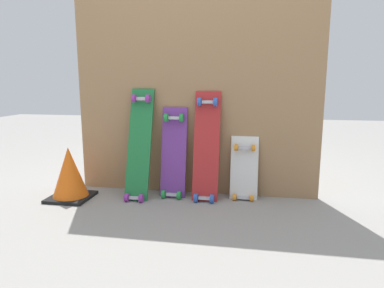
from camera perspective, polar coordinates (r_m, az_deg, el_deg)
ground_plane at (r=2.84m, az=0.25°, el=-8.39°), size 12.00×12.00×0.00m
plywood_wall_panel at (r=2.76m, az=0.52°, el=8.92°), size 1.97×0.04×1.68m
skateboard_green at (r=2.74m, az=-8.81°, el=-0.65°), size 0.19×0.34×0.92m
skateboard_purple at (r=2.74m, az=-3.09°, el=-2.04°), size 0.20×0.21×0.78m
skateboard_red at (r=2.66m, az=2.39°, el=-1.01°), size 0.20×0.26×0.90m
skateboard_white at (r=2.72m, az=8.66°, el=-4.69°), size 0.21×0.16×0.56m
traffic_cone at (r=2.85m, az=-19.72°, el=-4.67°), size 0.31×0.31×0.41m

